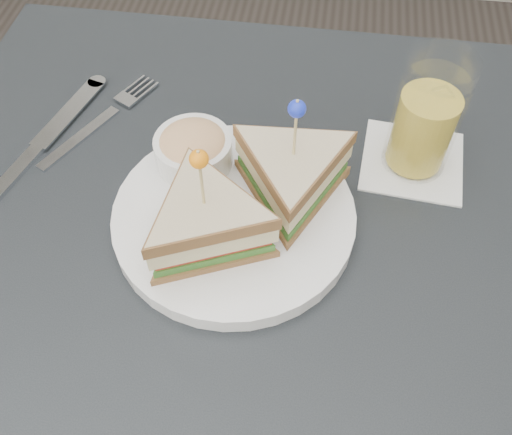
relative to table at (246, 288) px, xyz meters
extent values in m
cube|color=black|center=(0.00, 0.00, 0.06)|extent=(0.80, 0.80, 0.03)
cylinder|color=black|center=(-0.35, 0.35, -0.31)|extent=(0.04, 0.04, 0.72)
cylinder|color=black|center=(0.35, 0.35, -0.31)|extent=(0.04, 0.04, 0.72)
cylinder|color=white|center=(-0.02, 0.04, 0.08)|extent=(0.29, 0.29, 0.02)
cylinder|color=white|center=(-0.02, 0.04, 0.09)|extent=(0.29, 0.29, 0.00)
cylinder|color=#D7C17B|center=(-0.04, 0.00, 0.19)|extent=(0.00, 0.00, 0.08)
sphere|color=orange|center=(-0.04, 0.00, 0.22)|extent=(0.02, 0.02, 0.02)
cylinder|color=#D7C17B|center=(0.04, 0.07, 0.19)|extent=(0.00, 0.00, 0.08)
sphere|color=#1A2FCA|center=(0.04, 0.07, 0.22)|extent=(0.02, 0.02, 0.02)
cylinder|color=white|center=(-0.07, 0.10, 0.11)|extent=(0.10, 0.10, 0.04)
ellipsoid|color=#E0B772|center=(-0.07, 0.10, 0.12)|extent=(0.09, 0.09, 0.03)
cube|color=silver|center=(-0.23, 0.13, 0.08)|extent=(0.07, 0.12, 0.00)
cube|color=silver|center=(-0.19, 0.21, 0.08)|extent=(0.03, 0.03, 0.00)
cube|color=silver|center=(-0.28, 0.07, 0.08)|extent=(0.05, 0.11, 0.01)
cube|color=silver|center=(-0.25, 0.17, 0.08)|extent=(0.06, 0.13, 0.00)
cylinder|color=silver|center=(-0.23, 0.23, 0.08)|extent=(0.03, 0.03, 0.00)
cube|color=white|center=(0.18, 0.15, 0.08)|extent=(0.12, 0.12, 0.00)
cylinder|color=gold|center=(0.18, 0.15, 0.13)|extent=(0.07, 0.07, 0.09)
cylinder|color=white|center=(0.18, 0.15, 0.15)|extent=(0.08, 0.08, 0.14)
cube|color=white|center=(0.19, 0.16, 0.17)|extent=(0.02, 0.02, 0.02)
cube|color=white|center=(0.16, 0.15, 0.17)|extent=(0.02, 0.02, 0.02)
camera|label=1|loc=(0.06, -0.32, 0.58)|focal=40.00mm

